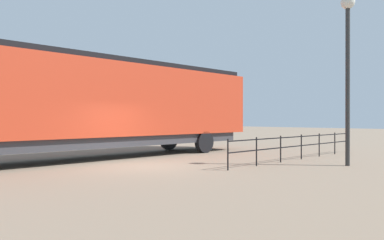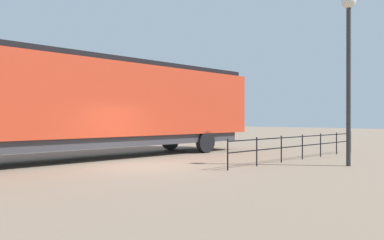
{
  "view_description": "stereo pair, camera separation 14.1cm",
  "coord_description": "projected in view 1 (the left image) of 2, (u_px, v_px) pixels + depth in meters",
  "views": [
    {
      "loc": [
        10.95,
        -8.31,
        1.74
      ],
      "look_at": [
        1.62,
        0.91,
        1.7
      ],
      "focal_mm": 34.67,
      "sensor_mm": 36.0,
      "label": 1
    },
    {
      "loc": [
        11.05,
        -8.21,
        1.74
      ],
      "look_at": [
        1.62,
        0.91,
        1.7
      ],
      "focal_mm": 34.67,
      "sensor_mm": 36.0,
      "label": 2
    }
  ],
  "objects": [
    {
      "name": "lamp_post",
      "position": [
        348.0,
        47.0,
        13.71
      ],
      "size": [
        0.51,
        0.51,
        6.32
      ],
      "color": "#2D2D2D",
      "rests_on": "ground_plane"
    },
    {
      "name": "platform_fence",
      "position": [
        301.0,
        143.0,
        15.95
      ],
      "size": [
        0.05,
        9.9,
        1.07
      ],
      "color": "black",
      "rests_on": "ground_plane"
    },
    {
      "name": "ground_plane",
      "position": [
        144.0,
        166.0,
        13.64
      ],
      "size": [
        120.0,
        120.0,
        0.0
      ],
      "primitive_type": "plane",
      "color": "#84705B"
    },
    {
      "name": "locomotive",
      "position": [
        106.0,
        103.0,
        16.49
      ],
      "size": [
        3.07,
        16.85,
        4.37
      ],
      "color": "red",
      "rests_on": "ground_plane"
    }
  ]
}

